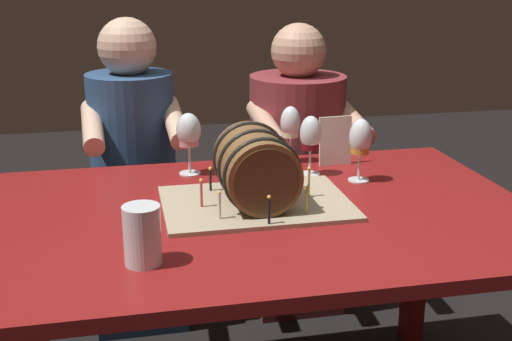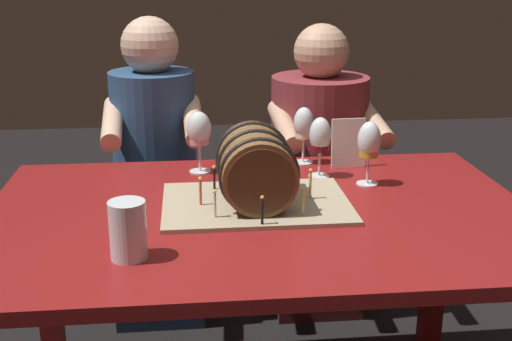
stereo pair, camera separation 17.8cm
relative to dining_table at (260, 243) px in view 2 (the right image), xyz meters
The scene contains 10 objects.
dining_table is the anchor object (origin of this frame).
barrel_cake 0.19m from the dining_table, 101.27° to the left, with size 0.51×0.36×0.22m.
wine_glass_rose 0.45m from the dining_table, 113.21° to the left, with size 0.08×0.08×0.19m.
wine_glass_red 0.41m from the dining_table, 51.88° to the left, with size 0.07×0.07×0.19m.
wine_glass_white 0.51m from the dining_table, 65.88° to the left, with size 0.07×0.07×0.19m.
wine_glass_amber 0.45m from the dining_table, 28.15° to the left, with size 0.07×0.07×0.19m.
beer_pint 0.45m from the dining_table, 140.84° to the right, with size 0.08×0.08×0.13m.
menu_card 0.51m from the dining_table, 47.97° to the left, with size 0.11×0.01×0.16m, color silver.
person_seated_left 0.86m from the dining_table, 111.66° to the left, with size 0.37×0.46×1.18m.
person_seated_right 0.86m from the dining_table, 68.32° to the left, with size 0.43×0.50×1.15m.
Camera 2 is at (-0.18, -1.65, 1.37)m, focal length 46.51 mm.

